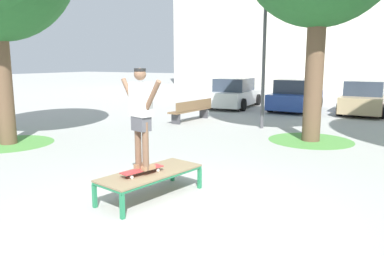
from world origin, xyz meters
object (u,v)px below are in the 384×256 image
skater (141,112)px  skateboard (142,170)px  park_bench (192,110)px  car_blue (296,96)px  car_white (235,94)px  light_post (265,17)px  car_tan (365,98)px  skate_box (151,174)px

skater → skateboard: bearing=-105.8°
skateboard → park_bench: 8.73m
car_blue → park_bench: size_ratio=1.74×
skateboard → car_blue: (-0.66, 13.47, 0.15)m
skateboard → car_white: size_ratio=0.19×
car_white → light_post: size_ratio=0.74×
skateboard → park_bench: park_bench is taller
skater → light_post: size_ratio=0.29×
car_blue → car_white: bearing=-172.9°
park_bench → car_tan: bearing=44.2°
car_white → skater: bearing=-74.2°
light_post → car_tan: bearing=64.2°
park_bench → car_white: bearing=92.9°
car_blue → skate_box: bearing=-87.0°
skateboard → car_tan: bearing=80.1°
park_bench → skate_box: bearing=-66.0°
skateboard → park_bench: (-3.45, 8.02, -0.09)m
car_white → light_post: bearing=-58.7°
light_post → car_white: bearing=121.3°
skateboard → car_tan: (2.39, 13.70, 0.15)m
skateboard → skate_box: bearing=78.3°
car_blue → park_bench: 6.14m
light_post → park_bench: bearing=175.6°
skater → car_tan: bearing=80.1°
skateboard → car_white: 13.61m
car_white → park_bench: bearing=-87.1°
light_post → skater: bearing=-86.5°
car_tan → park_bench: bearing=-135.8°
skateboard → car_tan: size_ratio=0.19×
car_tan → car_blue: bearing=-175.7°
skater → park_bench: bearing=113.3°
skateboard → skater: size_ratio=0.49×
skate_box → car_blue: (-0.70, 13.29, 0.28)m
skate_box → park_bench: bearing=114.0°
skater → car_white: size_ratio=0.39×
car_white → park_bench: car_white is taller
park_bench → light_post: size_ratio=0.42×
car_tan → park_bench: (-5.84, -5.69, -0.24)m
skate_box → skateboard: size_ratio=2.44×
car_blue → skater: bearing=-87.2°
car_white → car_tan: 6.13m
skate_box → car_blue: bearing=93.0°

